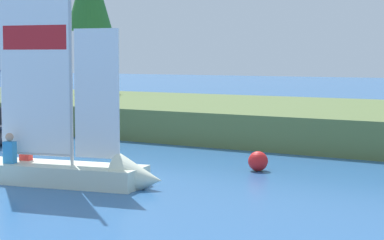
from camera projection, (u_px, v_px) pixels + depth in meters
shore_bank at (317, 121)px, 27.34m from camera, size 80.00×10.73×1.17m
sailboat at (80, 164)px, 16.80m from camera, size 5.13×2.27×6.69m
channel_buoy at (258, 161)px, 18.91m from camera, size 0.54×0.54×0.54m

